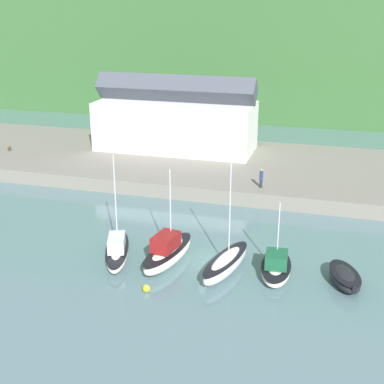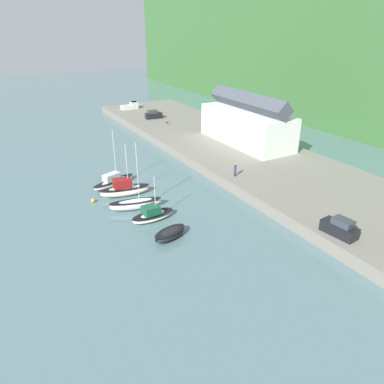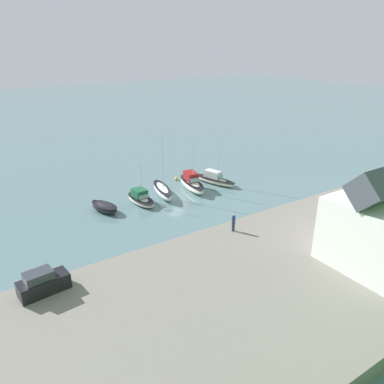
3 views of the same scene
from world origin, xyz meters
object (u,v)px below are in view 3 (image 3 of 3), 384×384
Objects in this scene: moored_boat_2 at (162,191)px; parked_car_2 at (43,283)px; moored_boat_4 at (104,207)px; moored_boat_3 at (141,198)px; moored_boat_0 at (214,179)px; person_on_quay at (233,222)px; mooring_buoy_0 at (176,179)px; moored_boat_1 at (192,183)px.

moored_boat_2 reaches higher than parked_car_2.
moored_boat_3 is at bearing 160.21° from moored_boat_4.
moored_boat_2 is (9.67, -0.08, 0.03)m from moored_boat_0.
moored_boat_2 is 17.22m from person_on_quay.
person_on_quay is (-9.31, 16.43, 2.11)m from moored_boat_4.
moored_boat_0 is at bearing 133.24° from mooring_buoy_0.
moored_boat_3 is 23.53m from parked_car_2.
person_on_quay is at bearing 100.89° from moored_boat_4.
moored_boat_0 is at bearing 163.15° from moored_boat_4.
moored_boat_2 reaches higher than moored_boat_1.
mooring_buoy_0 is at bearing -178.62° from moored_boat_4.
moored_boat_2 is (5.11, -0.26, -0.22)m from moored_boat_1.
moored_boat_1 is 14.57m from moored_boat_4.
parked_car_2 is (26.09, 16.74, 1.52)m from moored_boat_1.
moored_boat_2 reaches higher than mooring_buoy_0.
moored_boat_4 is at bearing 138.35° from parked_car_2.
moored_boat_2 reaches higher than moored_boat_0.
mooring_buoy_0 is (-5.21, -4.67, -0.52)m from moored_boat_2.
moored_boat_4 is at bearing 16.72° from moored_boat_2.
person_on_quay is (5.25, 16.84, 1.70)m from moored_boat_1.
parked_car_2 is 7.57× the size of mooring_buoy_0.
moored_boat_3 is 16.90m from person_on_quay.
mooring_buoy_0 is at bearing -103.78° from person_on_quay.
person_on_quay is (9.80, 17.03, 1.96)m from moored_boat_0.
parked_car_2 is at bearing 51.65° from moored_boat_2.
moored_boat_4 is at bearing -60.45° from person_on_quay.
moored_boat_2 is 1.90× the size of moored_boat_4.
moored_boat_2 reaches higher than moored_boat_4.
parked_car_2 is at bearing 39.61° from mooring_buoy_0.
moored_boat_0 is 19.75m from person_on_quay.
moored_boat_2 reaches higher than person_on_quay.
moored_boat_0 is 4.57m from moored_boat_1.
moored_boat_4 is 15.60m from mooring_buoy_0.
moored_boat_0 reaches higher than moored_boat_4.
moored_boat_0 is 0.93× the size of moored_boat_2.
moored_boat_2 is 2.24× the size of parked_car_2.
moored_boat_1 is at bearing -107.30° from person_on_quay.
moored_boat_3 is at bearing 30.56° from mooring_buoy_0.
moored_boat_1 is at bearing 116.26° from parked_car_2.
parked_car_2 is at bearing 36.12° from moored_boat_4.
moored_boat_1 is (4.56, 0.19, 0.26)m from moored_boat_0.
person_on_quay is 22.56m from mooring_buoy_0.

